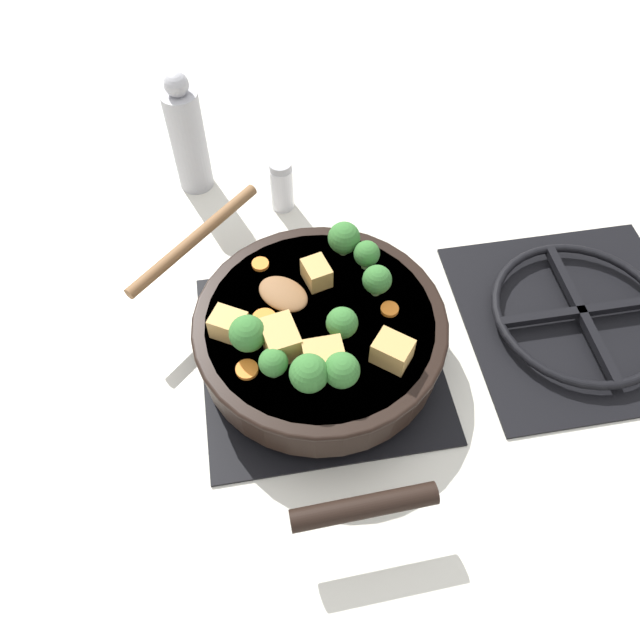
{
  "coord_description": "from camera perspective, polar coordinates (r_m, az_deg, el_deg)",
  "views": [
    {
      "loc": [
        0.43,
        -0.07,
        0.71
      ],
      "look_at": [
        0.0,
        0.0,
        0.09
      ],
      "focal_mm": 35.0,
      "sensor_mm": 36.0,
      "label": 1
    }
  ],
  "objects": [
    {
      "name": "tofu_cube_east_chunk",
      "position": [
        0.78,
        -0.32,
        4.32
      ],
      "size": [
        0.04,
        0.04,
        0.03
      ],
      "primitive_type": "cube",
      "rotation": [
        0.0,
        0.0,
        0.26
      ],
      "color": "tan",
      "rests_on": "skillet_pan"
    },
    {
      "name": "carrot_slice_near_center",
      "position": [
        0.72,
        -6.7,
        -4.52
      ],
      "size": [
        0.03,
        0.03,
        0.01
      ],
      "primitive_type": "cylinder",
      "color": "orange",
      "rests_on": "skillet_pan"
    },
    {
      "name": "rear_burner_grate",
      "position": [
        0.92,
        22.58,
        0.42
      ],
      "size": [
        0.31,
        0.31,
        0.03
      ],
      "color": "black",
      "rests_on": "ground_plane"
    },
    {
      "name": "broccoli_floret_south_cluster",
      "position": [
        0.69,
        -1.02,
        -4.92
      ],
      "size": [
        0.04,
        0.04,
        0.05
      ],
      "color": "#709956",
      "rests_on": "skillet_pan"
    },
    {
      "name": "tofu_cube_back_piece",
      "position": [
        0.71,
        0.33,
        -3.54
      ],
      "size": [
        0.04,
        0.05,
        0.04
      ],
      "primitive_type": "cube",
      "rotation": [
        0.0,
        0.0,
        4.74
      ],
      "color": "tan",
      "rests_on": "skillet_pan"
    },
    {
      "name": "broccoli_floret_mid_floret",
      "position": [
        0.8,
        4.29,
        6.02
      ],
      "size": [
        0.03,
        0.03,
        0.04
      ],
      "color": "#709956",
      "rests_on": "skillet_pan"
    },
    {
      "name": "ground_plane",
      "position": [
        0.83,
        -0.0,
        -3.39
      ],
      "size": [
        2.4,
        2.4,
        0.0
      ],
      "primitive_type": "plane",
      "color": "silver"
    },
    {
      "name": "front_burner_grate",
      "position": [
        0.82,
        -0.0,
        -2.95
      ],
      "size": [
        0.31,
        0.31,
        0.03
      ],
      "color": "black",
      "rests_on": "ground_plane"
    },
    {
      "name": "tofu_cube_near_handle",
      "position": [
        0.74,
        -8.36,
        -0.35
      ],
      "size": [
        0.05,
        0.05,
        0.03
      ],
      "primitive_type": "cube",
      "rotation": [
        0.0,
        0.0,
        1.03
      ],
      "color": "tan",
      "rests_on": "skillet_pan"
    },
    {
      "name": "skillet_pan",
      "position": [
        0.78,
        0.03,
        -1.22
      ],
      "size": [
        0.4,
        0.32,
        0.06
      ],
      "color": "black",
      "rests_on": "front_burner_grate"
    },
    {
      "name": "broccoli_floret_north_edge",
      "position": [
        0.77,
        5.24,
        3.66
      ],
      "size": [
        0.04,
        0.04,
        0.04
      ],
      "color": "#709956",
      "rests_on": "skillet_pan"
    },
    {
      "name": "pepper_mill",
      "position": [
        1.01,
        -12.01,
        16.01
      ],
      "size": [
        0.05,
        0.05,
        0.2
      ],
      "color": "#B2B2B7",
      "rests_on": "ground_plane"
    },
    {
      "name": "broccoli_floret_near_spoon",
      "position": [
        0.72,
        -6.63,
        -1.25
      ],
      "size": [
        0.04,
        0.04,
        0.05
      ],
      "color": "#709956",
      "rests_on": "skillet_pan"
    },
    {
      "name": "carrot_slice_orange_thin",
      "position": [
        0.76,
        -5.11,
        0.08
      ],
      "size": [
        0.03,
        0.03,
        0.01
      ],
      "primitive_type": "cylinder",
      "color": "orange",
      "rests_on": "skillet_pan"
    },
    {
      "name": "tofu_cube_center_large",
      "position": [
        0.72,
        6.62,
        -2.85
      ],
      "size": [
        0.05,
        0.05,
        0.03
      ],
      "primitive_type": "cube",
      "rotation": [
        0.0,
        0.0,
        0.88
      ],
      "color": "tan",
      "rests_on": "skillet_pan"
    },
    {
      "name": "salt_shaker",
      "position": [
        0.98,
        -3.53,
        12.2
      ],
      "size": [
        0.04,
        0.04,
        0.09
      ],
      "color": "white",
      "rests_on": "ground_plane"
    },
    {
      "name": "broccoli_floret_small_inner",
      "position": [
        0.69,
        1.99,
        -4.64
      ],
      "size": [
        0.04,
        0.04,
        0.05
      ],
      "color": "#709956",
      "rests_on": "skillet_pan"
    },
    {
      "name": "wooden_spoon",
      "position": [
        0.81,
        -8.11,
        5.31
      ],
      "size": [
        0.24,
        0.24,
        0.02
      ],
      "color": "brown",
      "rests_on": "skillet_pan"
    },
    {
      "name": "carrot_slice_under_broccoli",
      "position": [
        0.81,
        -5.48,
        5.1
      ],
      "size": [
        0.02,
        0.02,
        0.01
      ],
      "primitive_type": "cylinder",
      "color": "orange",
      "rests_on": "skillet_pan"
    },
    {
      "name": "broccoli_floret_west_rim",
      "position": [
        0.81,
        2.21,
        7.49
      ],
      "size": [
        0.04,
        0.04,
        0.05
      ],
      "color": "#709956",
      "rests_on": "skillet_pan"
    },
    {
      "name": "carrot_slice_edge_slice",
      "position": [
        0.77,
        6.37,
        1.04
      ],
      "size": [
        0.02,
        0.02,
        0.01
      ],
      "primitive_type": "cylinder",
      "color": "orange",
      "rests_on": "skillet_pan"
    },
    {
      "name": "tofu_cube_west_chunk",
      "position": [
        0.72,
        -3.63,
        -1.77
      ],
      "size": [
        0.05,
        0.05,
        0.04
      ],
      "primitive_type": "cube",
      "rotation": [
        0.0,
        0.0,
        3.33
      ],
      "color": "tan",
      "rests_on": "skillet_pan"
    },
    {
      "name": "broccoli_floret_center_top",
      "position": [
        0.73,
        2.03,
        -0.29
      ],
      "size": [
        0.04,
        0.04,
        0.05
      ],
      "color": "#709956",
      "rests_on": "skillet_pan"
    },
    {
      "name": "broccoli_floret_east_rim",
      "position": [
        0.7,
        -4.29,
        -3.92
      ],
      "size": [
        0.03,
        0.03,
        0.04
      ],
      "color": "#709956",
      "rests_on": "skillet_pan"
    }
  ]
}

